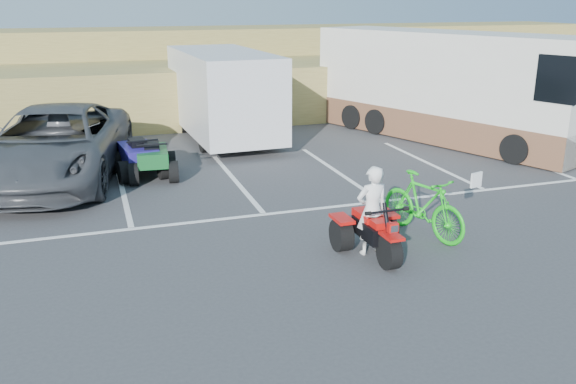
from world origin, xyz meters
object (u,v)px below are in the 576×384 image
object	(u,v)px
cargo_trailer	(223,93)
rv_motorhome	(445,94)
green_dirt_bike	(423,205)
grey_pickup	(55,145)
rider	(372,211)
quad_atv_blue	(140,176)
quad_atv_green	(154,178)
red_trike_atv	(374,256)

from	to	relation	value
cargo_trailer	rv_motorhome	size ratio (longest dim) A/B	0.64
green_dirt_bike	grey_pickup	distance (m)	9.03
rider	grey_pickup	distance (m)	8.48
quad_atv_blue	rv_motorhome	bearing A→B (deg)	0.66
grey_pickup	quad_atv_green	size ratio (longest dim) A/B	4.10
grey_pickup	rv_motorhome	distance (m)	11.63
rider	green_dirt_bike	size ratio (longest dim) A/B	0.79
red_trike_atv	quad_atv_green	distance (m)	6.88
grey_pickup	quad_atv_blue	size ratio (longest dim) A/B	3.95
rider	quad_atv_blue	size ratio (longest dim) A/B	0.98
cargo_trailer	quad_atv_green	bearing A→B (deg)	-127.39
rider	grey_pickup	world-z (taller)	grey_pickup
grey_pickup	cargo_trailer	size ratio (longest dim) A/B	1.07
rv_motorhome	red_trike_atv	bearing A→B (deg)	-150.31
green_dirt_bike	quad_atv_green	world-z (taller)	green_dirt_bike
green_dirt_bike	rider	bearing A→B (deg)	-177.03
green_dirt_bike	quad_atv_green	xyz separation A→B (m)	(-4.40, 5.51, -0.60)
cargo_trailer	quad_atv_blue	bearing A→B (deg)	-132.88
quad_atv_blue	quad_atv_green	bearing A→B (deg)	-52.30
rider	quad_atv_blue	world-z (taller)	rider
red_trike_atv	quad_atv_blue	size ratio (longest dim) A/B	0.95
green_dirt_bike	rv_motorhome	distance (m)	8.77
rv_motorhome	quad_atv_blue	bearing A→B (deg)	166.27
rider	grey_pickup	size ratio (longest dim) A/B	0.25
rider	cargo_trailer	size ratio (longest dim) A/B	0.27
green_dirt_bike	cargo_trailer	xyz separation A→B (m)	(-1.74, 9.29, 0.88)
quad_atv_green	cargo_trailer	bearing A→B (deg)	59.28
quad_atv_green	grey_pickup	bearing A→B (deg)	169.79
quad_atv_blue	cargo_trailer	bearing A→B (deg)	41.79
cargo_trailer	rv_motorhome	world-z (taller)	rv_motorhome
grey_pickup	quad_atv_blue	bearing A→B (deg)	3.98
green_dirt_bike	grey_pickup	world-z (taller)	grey_pickup
red_trike_atv	rv_motorhome	bearing A→B (deg)	50.70
green_dirt_bike	grey_pickup	bearing A→B (deg)	120.43
cargo_trailer	rider	bearing A→B (deg)	-89.58
grey_pickup	cargo_trailer	world-z (taller)	cargo_trailer
rider	quad_atv_blue	bearing A→B (deg)	-62.40
rider	green_dirt_bike	world-z (taller)	rider
red_trike_atv	rider	size ratio (longest dim) A/B	0.97
red_trike_atv	quad_atv_green	world-z (taller)	quad_atv_green
green_dirt_bike	quad_atv_green	size ratio (longest dim) A/B	1.28
quad_atv_green	green_dirt_bike	bearing A→B (deg)	-46.95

